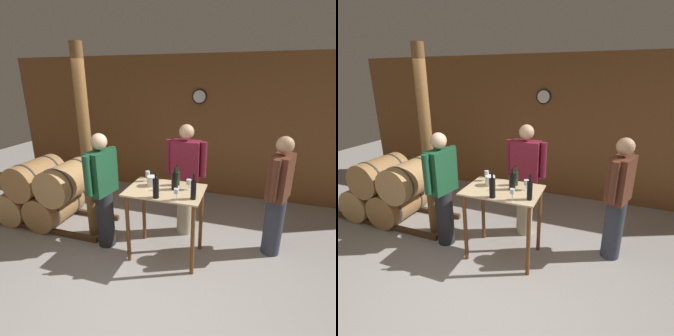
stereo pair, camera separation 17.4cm
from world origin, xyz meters
TOP-DOWN VIEW (x-y plane):
  - ground_plane at (0.00, 0.00)m, footprint 14.00×14.00m
  - back_wall at (-0.00, 3.01)m, footprint 8.40×0.08m
  - barrel_rack at (-2.15, 1.07)m, footprint 2.52×0.83m
  - tasting_table at (0.00, 0.80)m, footprint 0.95×0.64m
  - wooden_post at (-1.20, 0.95)m, footprint 0.16×0.16m
  - wine_bottle_far_left at (-0.03, 0.54)m, footprint 0.07×0.07m
  - wine_bottle_left at (0.10, 0.98)m, footprint 0.07×0.07m
  - wine_bottle_center at (0.11, 0.83)m, footprint 0.08×0.08m
  - wine_bottle_right at (0.39, 0.63)m, footprint 0.06×0.06m
  - wine_glass_near_left at (-0.31, 0.99)m, footprint 0.06×0.06m
  - wine_glass_near_center at (0.22, 0.53)m, footprint 0.06×0.06m
  - wine_glass_near_right at (0.28, 0.88)m, footprint 0.06×0.06m
  - ice_bucket at (-0.20, 0.86)m, footprint 0.13×0.13m
  - person_host at (0.11, 1.42)m, footprint 0.59×0.24m
  - person_visitor_with_scarf at (1.35, 1.27)m, footprint 0.34×0.56m
  - person_visitor_bearded at (-0.87, 0.77)m, footprint 0.29×0.58m

SIDE VIEW (x-z plane):
  - ground_plane at x=0.00m, z-range 0.00..0.00m
  - barrel_rack at x=-2.15m, z-range -0.02..1.03m
  - tasting_table at x=0.00m, z-range 0.26..1.22m
  - person_visitor_bearded at x=-0.87m, z-range 0.04..1.66m
  - person_visitor_with_scarf at x=1.35m, z-range 0.04..1.66m
  - person_host at x=0.11m, z-range 0.05..1.73m
  - ice_bucket at x=-0.20m, z-range 0.96..1.09m
  - wine_glass_near_right at x=0.28m, z-range 0.99..1.12m
  - wine_glass_near_left at x=-0.31m, z-range 0.99..1.13m
  - wine_bottle_left at x=0.10m, z-range 0.92..1.20m
  - wine_bottle_center at x=0.11m, z-range 0.92..1.21m
  - wine_glass_near_center at x=0.22m, z-range 0.99..1.14m
  - wine_bottle_far_left at x=-0.03m, z-range 0.93..1.23m
  - wine_bottle_right at x=0.39m, z-range 0.92..1.24m
  - wooden_post at x=-1.20m, z-range 0.00..2.70m
  - back_wall at x=0.00m, z-range 0.00..2.70m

